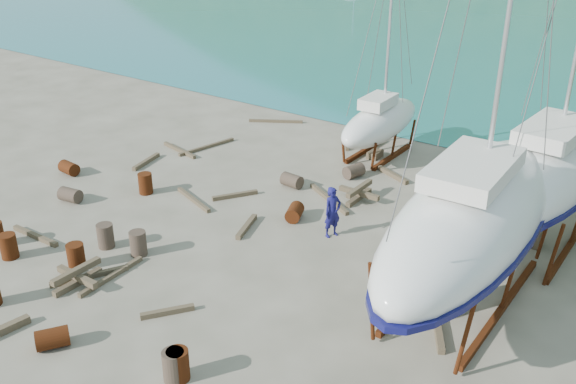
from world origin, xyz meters
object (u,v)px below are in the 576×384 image
Objects in this scene: large_sailboat_near at (474,213)px; worker at (332,212)px; large_sailboat_far at (551,167)px; small_sailboat_shore at (380,121)px.

large_sailboat_near reaches higher than worker.
small_sailboat_shore is (-8.59, 3.77, -1.08)m from large_sailboat_far.
large_sailboat_near is 5.90m from worker.
large_sailboat_far is (0.76, 5.27, -0.18)m from large_sailboat_near.
large_sailboat_near is 12.02m from small_sailboat_shore.
large_sailboat_far is at bearing -34.84° from worker.
large_sailboat_near is 5.33m from large_sailboat_far.
large_sailboat_near reaches higher than large_sailboat_far.
large_sailboat_near is 9.66× the size of worker.
large_sailboat_near is at bearing -50.87° from small_sailboat_shore.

